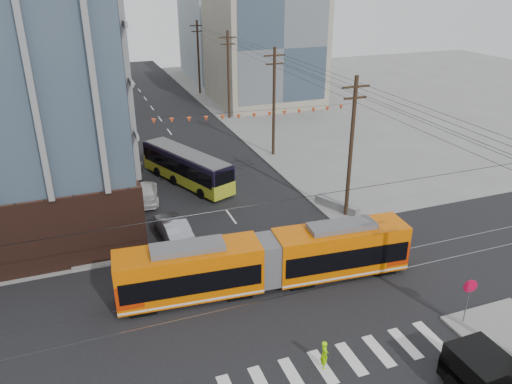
# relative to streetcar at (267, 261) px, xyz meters

# --- Properties ---
(ground) EXTENTS (160.00, 160.00, 0.00)m
(ground) POSITION_rel_streetcar_xyz_m (0.76, -4.41, -1.72)
(ground) COLOR slate
(bg_bldg_nw_near) EXTENTS (18.00, 16.00, 18.00)m
(bg_bldg_nw_near) POSITION_rel_streetcar_xyz_m (-16.24, 47.59, 7.28)
(bg_bldg_nw_near) COLOR #8C99A5
(bg_bldg_nw_near) RESTS_ON ground
(bg_bldg_ne_near) EXTENTS (14.00, 14.00, 16.00)m
(bg_bldg_ne_near) POSITION_rel_streetcar_xyz_m (16.76, 43.59, 6.28)
(bg_bldg_ne_near) COLOR gray
(bg_bldg_ne_near) RESTS_ON ground
(bg_bldg_nw_far) EXTENTS (16.00, 18.00, 20.00)m
(bg_bldg_nw_far) POSITION_rel_streetcar_xyz_m (-13.24, 67.59, 8.28)
(bg_bldg_nw_far) COLOR gray
(bg_bldg_nw_far) RESTS_ON ground
(bg_bldg_ne_far) EXTENTS (16.00, 16.00, 14.00)m
(bg_bldg_ne_far) POSITION_rel_streetcar_xyz_m (18.76, 63.59, 5.28)
(bg_bldg_ne_far) COLOR #8C99A5
(bg_bldg_ne_far) RESTS_ON ground
(utility_pole_far) EXTENTS (0.30, 0.30, 11.00)m
(utility_pole_far) POSITION_rel_streetcar_xyz_m (9.26, 51.59, 3.78)
(utility_pole_far) COLOR black
(utility_pole_far) RESTS_ON ground
(streetcar) EXTENTS (18.01, 3.97, 3.44)m
(streetcar) POSITION_rel_streetcar_xyz_m (0.00, 0.00, 0.00)
(streetcar) COLOR #D55C01
(streetcar) RESTS_ON ground
(city_bus) EXTENTS (6.26, 10.84, 3.05)m
(city_bus) POSITION_rel_streetcar_xyz_m (-0.84, 17.54, -0.20)
(city_bus) COLOR black
(city_bus) RESTS_ON ground
(parked_car_silver) EXTENTS (2.13, 5.05, 1.62)m
(parked_car_silver) POSITION_rel_streetcar_xyz_m (-4.16, 7.89, -0.91)
(parked_car_silver) COLOR #9596A0
(parked_car_silver) RESTS_ON ground
(parked_car_white) EXTENTS (2.73, 5.42, 1.51)m
(parked_car_white) POSITION_rel_streetcar_xyz_m (-5.04, 15.01, -0.97)
(parked_car_white) COLOR silver
(parked_car_white) RESTS_ON ground
(parked_car_grey) EXTENTS (2.73, 4.73, 1.24)m
(parked_car_grey) POSITION_rel_streetcar_xyz_m (-5.31, 21.20, -1.10)
(parked_car_grey) COLOR slate
(parked_car_grey) RESTS_ON ground
(pedestrian) EXTENTS (0.47, 0.63, 1.56)m
(pedestrian) POSITION_rel_streetcar_xyz_m (0.00, -7.41, -0.94)
(pedestrian) COLOR #98FF03
(pedestrian) RESTS_ON ground
(stop_sign) EXTENTS (0.97, 0.97, 2.65)m
(stop_sign) POSITION_rel_streetcar_xyz_m (8.70, -7.15, -0.40)
(stop_sign) COLOR red
(stop_sign) RESTS_ON ground
(jersey_barrier) EXTENTS (2.48, 4.02, 0.80)m
(jersey_barrier) POSITION_rel_streetcar_xyz_m (9.06, 7.69, -1.32)
(jersey_barrier) COLOR gray
(jersey_barrier) RESTS_ON ground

